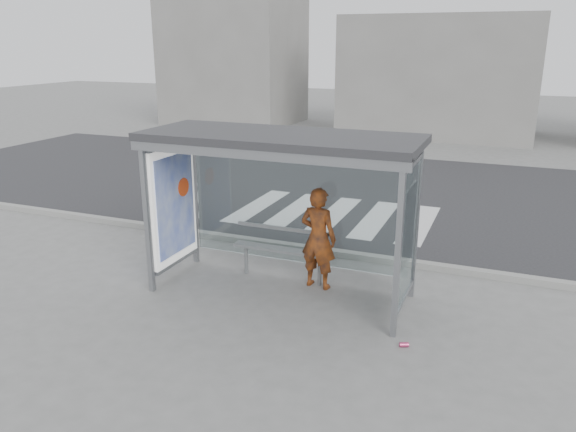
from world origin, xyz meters
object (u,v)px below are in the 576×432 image
at_px(bus_shelter, 260,172).
at_px(person, 318,238).
at_px(soda_can, 404,345).
at_px(bench, 282,249).

distance_m(bus_shelter, person, 1.47).
bearing_deg(soda_can, person, 140.52).
bearing_deg(bus_shelter, bench, 70.46).
xyz_separation_m(person, bench, (-0.67, 0.07, -0.32)).
distance_m(bus_shelter, soda_can, 3.38).
xyz_separation_m(bus_shelter, bench, (0.18, 0.50, -1.44)).
height_order(person, bench, person).
bearing_deg(soda_can, bench, 148.01).
bearing_deg(bench, bus_shelter, -109.54).
relative_size(bus_shelter, soda_can, 35.07).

